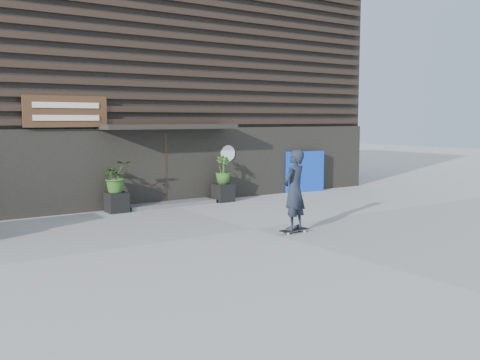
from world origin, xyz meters
TOP-DOWN VIEW (x-y plane):
  - ground at (0.00, 0.00)m, footprint 80.00×80.00m
  - entrance_step at (0.00, 4.60)m, footprint 3.00×0.80m
  - planter_pot_left at (-1.90, 4.40)m, footprint 0.60×0.60m
  - bamboo_left at (-1.90, 4.40)m, footprint 0.86×0.75m
  - planter_pot_right at (1.90, 4.40)m, footprint 0.60×0.60m
  - bamboo_right at (1.90, 4.40)m, footprint 0.54×0.54m
  - blue_tarp at (5.83, 4.70)m, footprint 1.67×0.34m
  - building at (-0.00, 9.96)m, footprint 18.00×11.00m
  - skateboarder at (0.52, -0.96)m, footprint 0.83×0.68m

SIDE VIEW (x-z plane):
  - ground at x=0.00m, z-range 0.00..0.00m
  - entrance_step at x=0.00m, z-range 0.00..0.12m
  - planter_pot_left at x=-1.90m, z-range 0.00..0.60m
  - planter_pot_right at x=1.90m, z-range 0.00..0.60m
  - blue_tarp at x=5.83m, z-range 0.00..1.57m
  - skateboarder at x=0.52m, z-range 0.04..2.09m
  - bamboo_left at x=-1.90m, z-range 0.60..1.56m
  - bamboo_right at x=1.90m, z-range 0.60..1.56m
  - building at x=0.00m, z-range -0.01..7.99m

